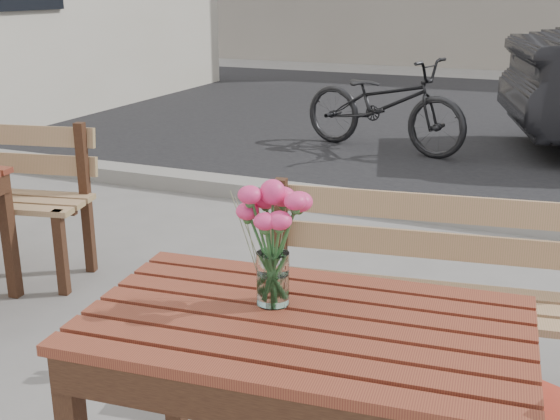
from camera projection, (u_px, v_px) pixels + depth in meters
name	position (u px, v px, depth m)	size (l,w,h in m)	color
street	(494.00, 155.00, 6.66)	(30.00, 8.12, 0.12)	black
main_table	(304.00, 359.00, 1.88)	(1.23, 0.79, 0.72)	maroon
main_bench	(432.00, 272.00, 2.70)	(1.40, 0.61, 0.84)	#9B7E50
main_vase	(273.00, 228.00, 1.87)	(0.19, 0.19, 0.35)	white
bicycle	(384.00, 104.00, 6.84)	(0.61, 1.75, 0.92)	black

